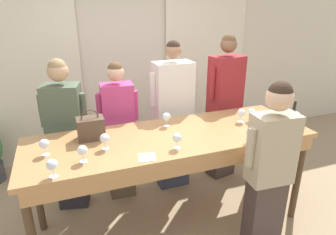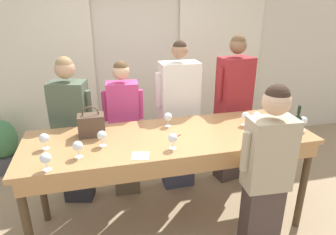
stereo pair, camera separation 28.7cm
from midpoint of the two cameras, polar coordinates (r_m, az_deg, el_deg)
ground_plane at (r=3.41m, az=2.94°, el=-19.33°), size 18.00×18.00×0.00m
wall_back at (r=4.56m, az=-4.00°, el=10.96°), size 12.00×0.06×2.80m
curtain_panel_left at (r=4.47m, az=-20.70°, el=8.69°), size 1.34×0.03×2.69m
curtain_panel_right at (r=4.90m, az=11.57°, el=10.66°), size 1.34×0.03×2.69m
tasting_bar at (r=2.87m, az=3.45°, el=-5.51°), size 2.71×0.89×1.03m
wine_bottle at (r=3.03m, az=25.80°, el=-1.65°), size 0.07×0.07×0.32m
handbag at (r=2.87m, az=-11.64°, el=-1.41°), size 0.24×0.16×0.29m
wine_glass_front_left at (r=3.18m, az=17.08°, el=0.21°), size 0.08×0.08×0.14m
wine_glass_front_mid at (r=2.64m, az=-9.47°, el=-3.53°), size 0.08×0.08×0.14m
wine_glass_front_right at (r=3.23m, az=19.01°, el=0.27°), size 0.08×0.08×0.14m
wine_glass_center_left at (r=2.73m, az=18.14°, el=-3.46°), size 0.08×0.08×0.14m
wine_glass_center_mid at (r=3.02m, az=2.71°, el=0.03°), size 0.08×0.08×0.14m
wine_glass_center_right at (r=2.72m, az=-19.77°, el=-3.81°), size 0.08×0.08×0.14m
wine_glass_back_left at (r=2.80m, az=19.38°, el=-2.98°), size 0.08×0.08×0.14m
wine_glass_back_mid at (r=2.56m, az=4.12°, el=-4.04°), size 0.08×0.08×0.14m
wine_glass_back_right at (r=3.27m, az=26.66°, el=-0.65°), size 0.08×0.08×0.14m
wine_glass_near_host at (r=2.49m, az=-13.70°, el=-5.45°), size 0.08×0.08×0.14m
wine_glass_by_bottle at (r=2.37m, az=-19.12°, el=-7.50°), size 0.08×0.08×0.14m
napkin at (r=2.48m, az=-1.97°, el=-7.42°), size 0.17×0.17×0.00m
pen at (r=2.81m, az=4.47°, el=-3.78°), size 0.11×0.08×0.01m
guest_olive_jacket at (r=3.43m, az=-15.46°, el=-2.60°), size 0.49×0.34×1.70m
guest_pink_top at (r=3.46m, az=-6.01°, el=-2.26°), size 0.46×0.26×1.63m
guest_cream_sweater at (r=3.57m, az=4.35°, el=-0.10°), size 0.56×0.27×1.82m
guest_striped_shirt at (r=3.83m, az=14.33°, el=1.33°), size 0.50×0.33×1.86m
host_pouring at (r=2.68m, az=21.21°, el=-10.40°), size 0.49×0.25×1.65m
potted_plant at (r=4.55m, az=-27.24°, el=-4.74°), size 0.37×0.37×0.75m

